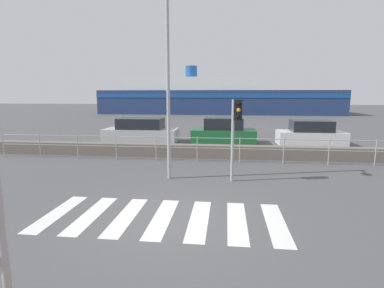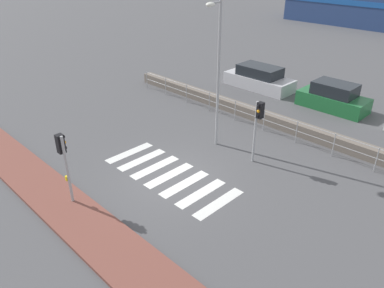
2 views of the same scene
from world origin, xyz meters
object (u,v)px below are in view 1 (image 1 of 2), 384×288
Objects in this scene: streetlamp at (167,63)px; parked_car_silver at (141,132)px; ferry_boat at (213,98)px; parked_car_white at (311,134)px; traffic_light_far at (236,122)px; parked_car_green at (223,132)px.

streetlamp reaches higher than parked_car_silver.
parked_car_white is at bearing -76.20° from ferry_boat.
streetlamp is (-2.32, -0.03, 1.93)m from traffic_light_far.
streetlamp is at bearing -179.26° from traffic_light_far.
ferry_boat is at bearing 83.64° from parked_car_silver.
traffic_light_far is at bearing -119.75° from parked_car_white.
parked_car_green is (1.96, -28.85, -1.64)m from ferry_boat.
parked_car_green is at bearing 0.00° from parked_car_silver.
traffic_light_far is 9.47m from parked_car_white.
streetlamp is 0.18× the size of ferry_boat.
traffic_light_far is at bearing -86.60° from parked_car_green.
ferry_boat reaches higher than streetlamp.
ferry_boat reaches higher than parked_car_white.
streetlamp reaches higher than parked_car_white.
traffic_light_far is at bearing -55.16° from parked_car_silver.
parked_car_green is 5.13m from parked_car_white.
streetlamp is 1.72× the size of parked_car_white.
streetlamp is 1.70× the size of parked_car_green.
traffic_light_far is 0.73× the size of parked_car_green.
parked_car_green is at bearing -180.00° from parked_car_white.
ferry_boat is at bearing 103.80° from parked_car_white.
parked_car_white is (4.64, 8.13, -1.44)m from traffic_light_far.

